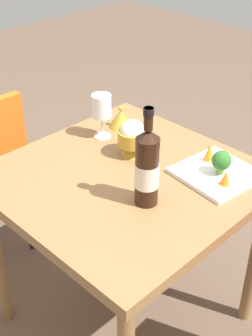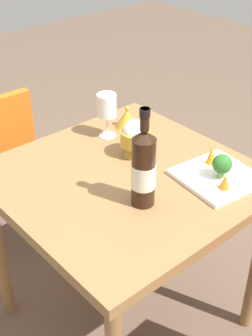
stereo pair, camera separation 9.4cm
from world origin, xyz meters
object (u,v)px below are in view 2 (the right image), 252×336
object	(u,v)px
wine_glass	(107,106)
carrot_garnish_right	(225,182)
serving_plate	(217,177)
wine_bottle	(144,168)
rice_bowl	(135,137)
rice_bowl_lid	(127,118)
carrot_garnish_left	(211,155)
broccoli_floret	(222,165)

from	to	relation	value
wine_glass	carrot_garnish_right	world-z (taller)	wine_glass
serving_plate	carrot_garnish_right	bearing A→B (deg)	-34.70
wine_bottle	rice_bowl	distance (m)	0.30
wine_glass	rice_bowl	distance (m)	0.19
rice_bowl_lid	wine_bottle	bearing A→B (deg)	-35.59
wine_glass	serving_plate	bearing A→B (deg)	10.82
rice_bowl	rice_bowl_lid	world-z (taller)	rice_bowl
serving_plate	wine_glass	bearing A→B (deg)	-169.18
rice_bowl_lid	wine_glass	bearing A→B (deg)	-85.57
serving_plate	carrot_garnish_left	xyz separation A→B (m)	(-0.07, 0.04, 0.04)
wine_bottle	carrot_garnish_left	xyz separation A→B (m)	(0.00, 0.33, -0.08)
wine_glass	carrot_garnish_right	xyz separation A→B (m)	(0.55, 0.05, -0.09)
serving_plate	carrot_garnish_right	size ratio (longest dim) A/B	5.52
wine_glass	rice_bowl_lid	bearing A→B (deg)	94.43
wine_bottle	broccoli_floret	distance (m)	0.30
rice_bowl	rice_bowl_lid	size ratio (longest dim) A/B	1.42
serving_plate	carrot_garnish_left	distance (m)	0.09
wine_glass	carrot_garnish_left	size ratio (longest dim) A/B	2.67
wine_glass	carrot_garnish_right	bearing A→B (deg)	4.95
serving_plate	broccoli_floret	distance (m)	0.06
rice_bowl_lid	carrot_garnish_right	world-z (taller)	rice_bowl_lid
wine_glass	serving_plate	size ratio (longest dim) A/B	0.64
broccoli_floret	wine_bottle	bearing A→B (deg)	-106.30
wine_bottle	serving_plate	bearing A→B (deg)	76.53
rice_bowl	wine_glass	bearing A→B (deg)	175.28
carrot_garnish_left	carrot_garnish_right	world-z (taller)	carrot_garnish_left
wine_glass	serving_plate	distance (m)	0.51
carrot_garnish_right	wine_glass	bearing A→B (deg)	-175.05
rice_bowl	carrot_garnish_right	xyz separation A→B (m)	(0.37, 0.06, -0.03)
broccoli_floret	carrot_garnish_left	world-z (taller)	broccoli_floret
carrot_garnish_left	serving_plate	bearing A→B (deg)	-31.61
wine_bottle	broccoli_floret	xyz separation A→B (m)	(0.08, 0.28, -0.07)
serving_plate	rice_bowl_lid	bearing A→B (deg)	177.88
wine_glass	carrot_garnish_left	xyz separation A→B (m)	(0.42, 0.13, -0.08)
carrot_garnish_left	carrot_garnish_right	size ratio (longest dim) A/B	1.33
wine_glass	broccoli_floret	world-z (taller)	wine_glass
carrot_garnish_right	broccoli_floret	bearing A→B (deg)	139.49
wine_bottle	rice_bowl_lid	world-z (taller)	wine_bottle
serving_plate	carrot_garnish_right	world-z (taller)	carrot_garnish_right
rice_bowl	carrot_garnish_right	world-z (taller)	rice_bowl
wine_glass	rice_bowl_lid	distance (m)	0.14
broccoli_floret	carrot_garnish_right	xyz separation A→B (m)	(0.05, -0.04, -0.02)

